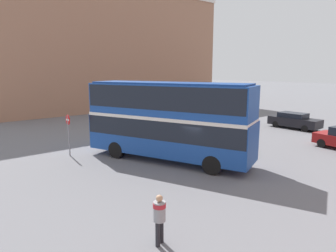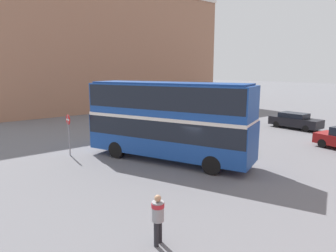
# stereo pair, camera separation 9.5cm
# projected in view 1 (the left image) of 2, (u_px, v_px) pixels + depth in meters

# --- Properties ---
(ground_plane) EXTENTS (240.00, 240.00, 0.00)m
(ground_plane) POSITION_uv_depth(u_px,v_px,m) (195.00, 165.00, 17.46)
(ground_plane) COLOR slate
(building_row_left) EXTENTS (12.13, 34.23, 16.70)m
(building_row_left) POSITION_uv_depth(u_px,v_px,m) (105.00, 50.00, 44.24)
(building_row_left) COLOR #9E7056
(building_row_left) RESTS_ON ground_plane
(double_decker_bus) EXTENTS (10.50, 6.25, 4.76)m
(double_decker_bus) POSITION_uv_depth(u_px,v_px,m) (168.00, 116.00, 17.96)
(double_decker_bus) COLOR #194293
(double_decker_bus) RESTS_ON ground_plane
(pedestrian_foreground) EXTENTS (0.55, 0.55, 1.67)m
(pedestrian_foreground) POSITION_uv_depth(u_px,v_px,m) (159.00, 214.00, 9.36)
(pedestrian_foreground) COLOR #232328
(pedestrian_foreground) RESTS_ON ground_plane
(parked_car_kerb_far) EXTENTS (4.46, 2.14, 1.56)m
(parked_car_kerb_far) POSITION_uv_depth(u_px,v_px,m) (219.00, 123.00, 26.71)
(parked_car_kerb_far) COLOR silver
(parked_car_kerb_far) RESTS_ON ground_plane
(parked_car_side_street) EXTENTS (4.68, 1.85, 1.49)m
(parked_car_side_street) POSITION_uv_depth(u_px,v_px,m) (294.00, 120.00, 28.38)
(parked_car_side_street) COLOR black
(parked_car_side_street) RESTS_ON ground_plane
(no_entry_sign) EXTENTS (0.66, 0.08, 2.68)m
(no_entry_sign) POSITION_uv_depth(u_px,v_px,m) (68.00, 128.00, 19.13)
(no_entry_sign) COLOR gray
(no_entry_sign) RESTS_ON ground_plane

